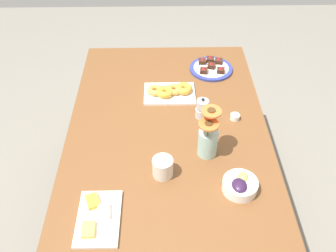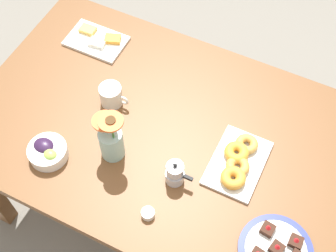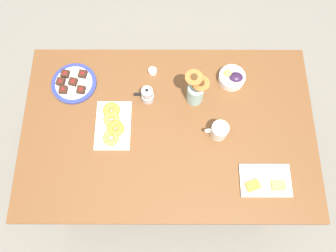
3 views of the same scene
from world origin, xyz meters
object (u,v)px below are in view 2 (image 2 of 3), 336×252
at_px(grape_bowl, 47,151).
at_px(cheese_platter, 97,40).
at_px(croissant_platter, 238,162).
at_px(dining_table, 168,142).
at_px(dessert_plate, 276,250).
at_px(moka_pot, 175,173).
at_px(coffee_mug, 111,95).
at_px(jam_cup_honey, 148,213).
at_px(flower_vase, 111,141).

height_order(grape_bowl, cheese_platter, grape_bowl).
relative_size(cheese_platter, croissant_platter, 0.93).
bearing_deg(dining_table, dessert_plate, -26.51).
xyz_separation_m(dining_table, moka_pot, (0.12, -0.18, 0.13)).
height_order(grape_bowl, croissant_platter, grape_bowl).
xyz_separation_m(coffee_mug, croissant_platter, (0.57, -0.05, -0.02)).
bearing_deg(coffee_mug, jam_cup_honey, -46.07).
bearing_deg(croissant_platter, moka_pot, -139.08).
xyz_separation_m(croissant_platter, moka_pot, (-0.18, -0.16, 0.03)).
distance_m(croissant_platter, flower_vase, 0.48).
distance_m(cheese_platter, moka_pot, 0.77).
xyz_separation_m(grape_bowl, dessert_plate, (0.90, 0.03, -0.02)).
height_order(dining_table, moka_pot, moka_pot).
relative_size(coffee_mug, cheese_platter, 0.49).
relative_size(coffee_mug, moka_pot, 1.06).
height_order(flower_vase, moka_pot, flower_vase).
height_order(coffee_mug, flower_vase, flower_vase).
bearing_deg(flower_vase, croissant_platter, 19.82).
bearing_deg(moka_pot, jam_cup_honey, -98.26).
relative_size(coffee_mug, jam_cup_honey, 2.63).
xyz_separation_m(cheese_platter, flower_vase, (0.35, -0.47, 0.08)).
height_order(jam_cup_honey, moka_pot, moka_pot).
relative_size(cheese_platter, jam_cup_honey, 5.42).
height_order(dining_table, dessert_plate, dessert_plate).
distance_m(dining_table, jam_cup_honey, 0.37).
bearing_deg(coffee_mug, flower_vase, -59.21).
bearing_deg(grape_bowl, jam_cup_honey, -6.20).
height_order(cheese_platter, croissant_platter, croissant_platter).
distance_m(coffee_mug, croissant_platter, 0.57).
xyz_separation_m(dining_table, grape_bowl, (-0.36, -0.30, 0.12)).
distance_m(dining_table, moka_pot, 0.25).
height_order(grape_bowl, flower_vase, flower_vase).
xyz_separation_m(flower_vase, moka_pot, (0.26, 0.00, -0.04)).
height_order(dining_table, flower_vase, flower_vase).
bearing_deg(croissant_platter, coffee_mug, 175.44).
bearing_deg(moka_pot, dining_table, 123.05).
height_order(dining_table, croissant_platter, croissant_platter).
bearing_deg(croissant_platter, cheese_platter, 159.03).
bearing_deg(dessert_plate, flower_vase, 172.40).
distance_m(dining_table, coffee_mug, 0.30).
relative_size(grape_bowl, croissant_platter, 0.53).
distance_m(dining_table, croissant_platter, 0.32).
relative_size(grape_bowl, jam_cup_honey, 3.12).
xyz_separation_m(jam_cup_honey, moka_pot, (0.02, 0.17, 0.03)).
height_order(cheese_platter, flower_vase, flower_vase).
height_order(jam_cup_honey, flower_vase, flower_vase).
bearing_deg(cheese_platter, dining_table, -30.11).
distance_m(dining_table, grape_bowl, 0.48).
distance_m(jam_cup_honey, moka_pot, 0.17).
relative_size(grape_bowl, moka_pot, 1.26).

